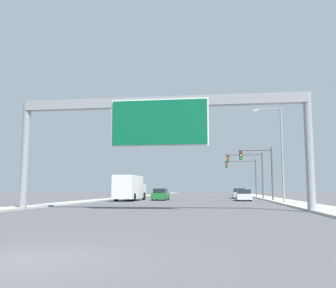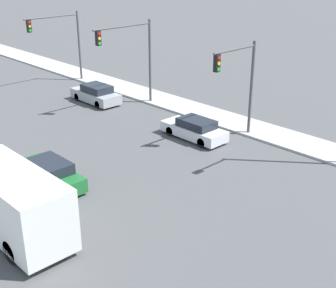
{
  "view_description": "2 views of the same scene",
  "coord_description": "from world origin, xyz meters",
  "px_view_note": "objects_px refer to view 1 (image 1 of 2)",
  "views": [
    {
      "loc": [
        4.06,
        -7.46,
        1.49
      ],
      "look_at": [
        0.0,
        22.15,
        5.06
      ],
      "focal_mm": 40.0,
      "sensor_mm": 36.0,
      "label": 1
    },
    {
      "loc": [
        -14.36,
        20.31,
        11.64
      ],
      "look_at": [
        1.34,
        36.65,
        2.23
      ],
      "focal_mm": 50.0,
      "sensor_mm": 36.0,
      "label": 2
    }
  ],
  "objects_px": {
    "car_mid_center": "(244,195)",
    "traffic_light_far_intersection": "(245,171)",
    "street_lamp_right": "(278,147)",
    "sign_gantry": "(160,121)",
    "traffic_light_near_intersection": "(261,165)",
    "truck_box_primary": "(130,188)",
    "car_near_left": "(161,195)",
    "traffic_light_mid_block": "(250,167)",
    "car_near_center": "(239,194)"
  },
  "relations": [
    {
      "from": "car_mid_center",
      "to": "traffic_light_far_intersection",
      "type": "relative_size",
      "value": 0.71
    },
    {
      "from": "car_mid_center",
      "to": "street_lamp_right",
      "type": "relative_size",
      "value": 0.48
    },
    {
      "from": "traffic_light_far_intersection",
      "to": "street_lamp_right",
      "type": "bearing_deg",
      "value": -86.84
    },
    {
      "from": "sign_gantry",
      "to": "car_mid_center",
      "type": "bearing_deg",
      "value": 72.43
    },
    {
      "from": "sign_gantry",
      "to": "traffic_light_far_intersection",
      "type": "distance_m",
      "value": 41.03
    },
    {
      "from": "traffic_light_near_intersection",
      "to": "traffic_light_far_intersection",
      "type": "xyz_separation_m",
      "value": [
        -0.49,
        20.0,
        0.2
      ]
    },
    {
      "from": "traffic_light_near_intersection",
      "to": "traffic_light_far_intersection",
      "type": "distance_m",
      "value": 20.01
    },
    {
      "from": "truck_box_primary",
      "to": "street_lamp_right",
      "type": "bearing_deg",
      "value": -23.11
    },
    {
      "from": "car_near_left",
      "to": "car_mid_center",
      "type": "relative_size",
      "value": 1.0
    },
    {
      "from": "car_mid_center",
      "to": "traffic_light_near_intersection",
      "type": "height_order",
      "value": "traffic_light_near_intersection"
    },
    {
      "from": "traffic_light_near_intersection",
      "to": "street_lamp_right",
      "type": "height_order",
      "value": "street_lamp_right"
    },
    {
      "from": "sign_gantry",
      "to": "car_mid_center",
      "type": "height_order",
      "value": "sign_gantry"
    },
    {
      "from": "traffic_light_near_intersection",
      "to": "traffic_light_mid_block",
      "type": "height_order",
      "value": "traffic_light_mid_block"
    },
    {
      "from": "sign_gantry",
      "to": "traffic_light_near_intersection",
      "type": "height_order",
      "value": "sign_gantry"
    },
    {
      "from": "car_near_center",
      "to": "truck_box_primary",
      "type": "bearing_deg",
      "value": -137.68
    },
    {
      "from": "truck_box_primary",
      "to": "traffic_light_far_intersection",
      "type": "relative_size",
      "value": 1.37
    },
    {
      "from": "street_lamp_right",
      "to": "truck_box_primary",
      "type": "bearing_deg",
      "value": 156.89
    },
    {
      "from": "truck_box_primary",
      "to": "car_mid_center",
      "type": "bearing_deg",
      "value": 6.78
    },
    {
      "from": "car_near_left",
      "to": "street_lamp_right",
      "type": "xyz_separation_m",
      "value": [
        13.51,
        -9.61,
        4.99
      ]
    },
    {
      "from": "truck_box_primary",
      "to": "traffic_light_mid_block",
      "type": "distance_m",
      "value": 18.56
    },
    {
      "from": "sign_gantry",
      "to": "traffic_light_near_intersection",
      "type": "xyz_separation_m",
      "value": [
        9.02,
        20.09,
        -1.96
      ]
    },
    {
      "from": "car_mid_center",
      "to": "traffic_light_mid_block",
      "type": "bearing_deg",
      "value": 78.92
    },
    {
      "from": "sign_gantry",
      "to": "car_near_center",
      "type": "relative_size",
      "value": 4.38
    },
    {
      "from": "traffic_light_mid_block",
      "to": "car_near_left",
      "type": "bearing_deg",
      "value": -148.8
    },
    {
      "from": "car_near_left",
      "to": "traffic_light_mid_block",
      "type": "bearing_deg",
      "value": 31.2
    },
    {
      "from": "car_near_center",
      "to": "street_lamp_right",
      "type": "height_order",
      "value": "street_lamp_right"
    },
    {
      "from": "car_mid_center",
      "to": "car_near_center",
      "type": "height_order",
      "value": "car_near_center"
    },
    {
      "from": "sign_gantry",
      "to": "car_near_left",
      "type": "bearing_deg",
      "value": 98.73
    },
    {
      "from": "traffic_light_far_intersection",
      "to": "traffic_light_near_intersection",
      "type": "bearing_deg",
      "value": -88.59
    },
    {
      "from": "truck_box_primary",
      "to": "street_lamp_right",
      "type": "height_order",
      "value": "street_lamp_right"
    },
    {
      "from": "car_near_left",
      "to": "truck_box_primary",
      "type": "distance_m",
      "value": 4.3
    },
    {
      "from": "car_near_center",
      "to": "traffic_light_mid_block",
      "type": "distance_m",
      "value": 5.19
    },
    {
      "from": "car_mid_center",
      "to": "street_lamp_right",
      "type": "bearing_deg",
      "value": -71.35
    },
    {
      "from": "car_near_center",
      "to": "traffic_light_mid_block",
      "type": "relative_size",
      "value": 0.69
    },
    {
      "from": "sign_gantry",
      "to": "traffic_light_mid_block",
      "type": "xyz_separation_m",
      "value": [
        8.57,
        30.09,
        -1.63
      ]
    },
    {
      "from": "car_near_left",
      "to": "sign_gantry",
      "type": "bearing_deg",
      "value": -81.27
    },
    {
      "from": "car_mid_center",
      "to": "truck_box_primary",
      "type": "relative_size",
      "value": 0.52
    },
    {
      "from": "car_near_center",
      "to": "traffic_light_near_intersection",
      "type": "xyz_separation_m",
      "value": [
        2.02,
        -13.09,
        3.53
      ]
    },
    {
      "from": "truck_box_primary",
      "to": "traffic_light_mid_block",
      "type": "xyz_separation_m",
      "value": [
        15.57,
        9.66,
        3.02
      ]
    },
    {
      "from": "car_near_left",
      "to": "street_lamp_right",
      "type": "relative_size",
      "value": 0.48
    },
    {
      "from": "car_near_left",
      "to": "traffic_light_mid_block",
      "type": "xyz_separation_m",
      "value": [
        12.07,
        7.31,
        3.88
      ]
    },
    {
      "from": "traffic_light_mid_block",
      "to": "traffic_light_far_intersection",
      "type": "relative_size",
      "value": 1.03
    },
    {
      "from": "sign_gantry",
      "to": "traffic_light_near_intersection",
      "type": "distance_m",
      "value": 22.11
    },
    {
      "from": "traffic_light_far_intersection",
      "to": "car_near_center",
      "type": "bearing_deg",
      "value": -102.45
    },
    {
      "from": "car_mid_center",
      "to": "sign_gantry",
      "type": "bearing_deg",
      "value": -107.57
    },
    {
      "from": "traffic_light_mid_block",
      "to": "traffic_light_far_intersection",
      "type": "xyz_separation_m",
      "value": [
        -0.04,
        10.0,
        -0.14
      ]
    },
    {
      "from": "car_near_center",
      "to": "truck_box_primary",
      "type": "distance_m",
      "value": 18.95
    },
    {
      "from": "car_mid_center",
      "to": "car_near_center",
      "type": "xyz_separation_m",
      "value": [
        0.0,
        11.08,
        0.05
      ]
    },
    {
      "from": "sign_gantry",
      "to": "car_near_center",
      "type": "height_order",
      "value": "sign_gantry"
    },
    {
      "from": "car_near_left",
      "to": "street_lamp_right",
      "type": "distance_m",
      "value": 17.31
    }
  ]
}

